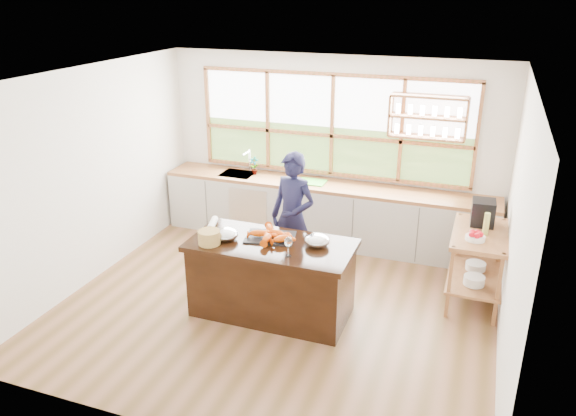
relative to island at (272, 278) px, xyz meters
The scene contains 18 objects.
ground_plane 0.50m from the island, 90.00° to the left, with size 5.00×5.00×0.00m, color #8E5D40.
room_shell 1.48m from the island, 88.06° to the left, with size 5.02×4.52×2.71m.
back_counter 2.14m from the island, 90.50° to the left, with size 4.90×0.63×0.90m.
right_shelf_unit 2.45m from the island, 26.44° to the left, with size 0.62×1.10×0.90m.
island is the anchor object (origin of this frame).
cook 0.99m from the island, 94.02° to the left, with size 0.62×0.40×1.69m, color #151533.
potted_plant 2.55m from the island, 117.50° to the left, with size 0.15×0.10×0.28m, color slate.
cutting_board 2.20m from the island, 95.55° to the left, with size 0.40×0.30×0.01m, color #4CCA37.
espresso_machine 2.64m from the island, 31.72° to the left, with size 0.27×0.29×0.31m, color black.
wine_bottle 2.54m from the island, 25.18° to the left, with size 0.07×0.07×0.27m, color #B7BA52.
fruit_bowl 2.36m from the island, 21.86° to the left, with size 0.22×0.22×0.11m.
slate_board 0.47m from the island, 117.23° to the left, with size 0.55×0.40×0.02m, color black.
lobster_pile 0.51m from the island, 113.77° to the left, with size 0.52×0.48×0.08m.
mixing_bowl_left 0.73m from the island, behind, with size 0.29×0.29×0.14m, color #BABDC1.
mixing_bowl_right 0.72m from the island, 12.53° to the left, with size 0.28×0.28×0.14m, color #BABDC1.
wine_glass 0.72m from the island, 40.21° to the right, with size 0.08×0.08×0.22m.
wicker_basket 0.87m from the island, 157.95° to the right, with size 0.25×0.25×0.16m, color #B98948.
parchment_roll 0.98m from the island, 167.20° to the left, with size 0.08×0.08×0.30m, color white.
Camera 1 is at (2.11, -5.48, 3.57)m, focal length 35.00 mm.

